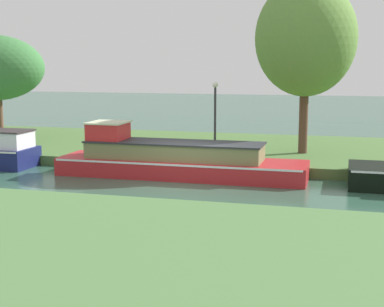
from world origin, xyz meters
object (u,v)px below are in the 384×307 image
Objects in this scene: lamp_post at (215,110)px; mooring_post_near at (116,149)px; red_barge at (175,160)px; willow_tree_centre at (306,38)px.

lamp_post reaches higher than mooring_post_near.
lamp_post is (0.92, 2.84, 1.70)m from red_barge.
willow_tree_centre is 9.22m from mooring_post_near.
red_barge is at bearing -108.00° from lamp_post.
red_barge reaches higher than mooring_post_near.
red_barge is 7.82m from willow_tree_centre.
willow_tree_centre is at bearing 22.25° from mooring_post_near.
mooring_post_near is at bearing -159.54° from lamp_post.
willow_tree_centre reaches higher than red_barge.
willow_tree_centre is at bearing 24.17° from lamp_post.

